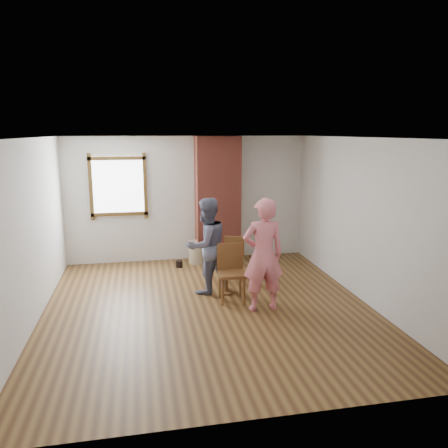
{
  "coord_description": "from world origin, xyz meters",
  "views": [
    {
      "loc": [
        -0.98,
        -6.3,
        2.69
      ],
      "look_at": [
        0.4,
        0.8,
        1.15
      ],
      "focal_mm": 35.0,
      "sensor_mm": 36.0,
      "label": 1
    }
  ],
  "objects": [
    {
      "name": "ground",
      "position": [
        0.0,
        0.0,
        0.0
      ],
      "size": [
        5.5,
        5.5,
        0.0
      ],
      "primitive_type": "plane",
      "color": "brown",
      "rests_on": "ground"
    },
    {
      "name": "room_shell",
      "position": [
        -0.06,
        0.61,
        1.81
      ],
      "size": [
        5.04,
        5.52,
        2.62
      ],
      "color": "silver",
      "rests_on": "ground"
    },
    {
      "name": "brick_chimney",
      "position": [
        0.6,
        2.5,
        1.3
      ],
      "size": [
        0.9,
        0.5,
        2.6
      ],
      "primitive_type": "cube",
      "color": "#A94B3C",
      "rests_on": "ground"
    },
    {
      "name": "stoneware_crock",
      "position": [
        0.14,
        2.4,
        0.23
      ],
      "size": [
        0.42,
        0.42,
        0.46
      ],
      "primitive_type": "cylinder",
      "rotation": [
        0.0,
        0.0,
        -0.2
      ],
      "color": "tan",
      "rests_on": "ground"
    },
    {
      "name": "dark_pot",
      "position": [
        -0.25,
        2.16,
        0.07
      ],
      "size": [
        0.18,
        0.18,
        0.14
      ],
      "primitive_type": "cylinder",
      "rotation": [
        0.0,
        0.0,
        0.43
      ],
      "color": "black",
      "rests_on": "ground"
    },
    {
      "name": "dining_chair_left",
      "position": [
        0.67,
        1.23,
        0.45
      ],
      "size": [
        0.47,
        0.47,
        0.8
      ],
      "rotation": [
        0.0,
        0.0,
        -0.3
      ],
      "color": "brown",
      "rests_on": "ground"
    },
    {
      "name": "dining_chair_right",
      "position": [
        0.42,
        0.28,
        0.51
      ],
      "size": [
        0.45,
        0.45,
        0.91
      ],
      "rotation": [
        0.0,
        0.0,
        -0.05
      ],
      "color": "brown",
      "rests_on": "ground"
    },
    {
      "name": "side_table",
      "position": [
        0.4,
        0.59,
        0.4
      ],
      "size": [
        0.4,
        0.4,
        0.6
      ],
      "color": "brown",
      "rests_on": "ground"
    },
    {
      "name": "cake_plate",
      "position": [
        0.4,
        0.59,
        0.6
      ],
      "size": [
        0.18,
        0.18,
        0.01
      ],
      "primitive_type": "cylinder",
      "color": "white",
      "rests_on": "side_table"
    },
    {
      "name": "cake_slice",
      "position": [
        0.41,
        0.59,
        0.64
      ],
      "size": [
        0.08,
        0.07,
        0.06
      ],
      "primitive_type": "cube",
      "color": "white",
      "rests_on": "cake_plate"
    },
    {
      "name": "man",
      "position": [
        0.09,
        0.7,
        0.81
      ],
      "size": [
        0.99,
        0.92,
        1.62
      ],
      "primitive_type": "imported",
      "rotation": [
        0.0,
        0.0,
        3.65
      ],
      "color": "#151A3A",
      "rests_on": "ground"
    },
    {
      "name": "person_pink",
      "position": [
        0.81,
        -0.22,
        0.87
      ],
      "size": [
        0.64,
        0.43,
        1.74
      ],
      "primitive_type": "imported",
      "rotation": [
        0.0,
        0.0,
        3.16
      ],
      "color": "#E87482",
      "rests_on": "ground"
    }
  ]
}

